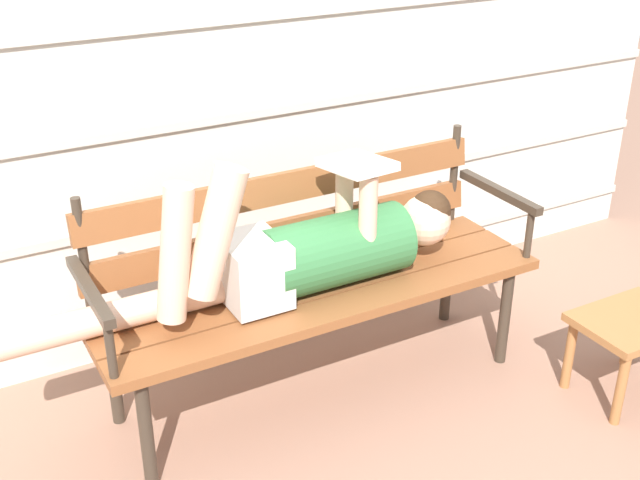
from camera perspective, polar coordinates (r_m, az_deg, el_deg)
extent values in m
plane|color=#936B56|center=(3.05, 0.73, -11.25)|extent=(12.00, 12.00, 0.00)
cube|color=beige|center=(3.10, -5.77, 15.49)|extent=(4.30, 0.06, 2.57)
cube|color=#B7B7AD|center=(3.45, -4.73, -2.90)|extent=(4.30, 0.02, 0.04)
cube|color=#B7B7AD|center=(3.29, -4.96, 2.71)|extent=(4.30, 0.02, 0.04)
cube|color=#B7B7AD|center=(3.16, -5.22, 8.83)|extent=(4.30, 0.02, 0.04)
cube|color=#B7B7AD|center=(3.07, -5.50, 15.39)|extent=(4.30, 0.02, 0.04)
cube|color=brown|center=(2.75, 1.60, -4.98)|extent=(1.64, 0.15, 0.04)
cube|color=brown|center=(2.87, 0.00, -3.55)|extent=(1.64, 0.15, 0.04)
cube|color=brown|center=(2.99, -1.47, -2.24)|extent=(1.64, 0.15, 0.04)
cube|color=brown|center=(2.99, -2.17, 0.54)|extent=(1.57, 0.05, 0.11)
cube|color=brown|center=(2.92, -2.23, 3.81)|extent=(1.57, 0.05, 0.11)
cylinder|color=#382D23|center=(2.73, -16.42, -1.04)|extent=(0.03, 0.03, 0.41)
cylinder|color=#382D23|center=(3.33, 9.46, 4.67)|extent=(0.03, 0.03, 0.41)
cylinder|color=#382D23|center=(2.63, -12.19, -13.27)|extent=(0.04, 0.04, 0.41)
cylinder|color=#382D23|center=(3.23, 12.95, -5.28)|extent=(0.04, 0.04, 0.41)
cylinder|color=#382D23|center=(2.92, -14.45, -9.10)|extent=(0.04, 0.04, 0.41)
cylinder|color=#382D23|center=(3.47, 8.99, -2.56)|extent=(0.04, 0.04, 0.41)
cube|color=#382D23|center=(2.52, -16.01, -3.44)|extent=(0.04, 0.45, 0.03)
cylinder|color=#382D23|center=(2.42, -14.62, -7.42)|extent=(0.03, 0.03, 0.20)
cube|color=#382D23|center=(3.20, 12.58, 3.36)|extent=(0.04, 0.45, 0.03)
cylinder|color=#382D23|center=(3.11, 14.60, 0.49)|extent=(0.03, 0.03, 0.20)
cylinder|color=#33703D|center=(2.83, 1.15, -0.70)|extent=(0.52, 0.25, 0.25)
cube|color=silver|center=(2.70, -4.77, -2.19)|extent=(0.20, 0.24, 0.23)
sphere|color=beige|center=(3.01, 7.45, 1.40)|extent=(0.19, 0.19, 0.19)
sphere|color=#382314|center=(3.00, 7.80, 2.05)|extent=(0.16, 0.16, 0.16)
cylinder|color=beige|center=(2.51, -7.41, 0.55)|extent=(0.24, 0.11, 0.44)
cylinder|color=beige|center=(2.49, -10.22, -1.00)|extent=(0.15, 0.09, 0.45)
cylinder|color=beige|center=(2.65, -15.00, -5.38)|extent=(0.82, 0.10, 0.10)
cylinder|color=beige|center=(2.74, 3.43, 1.72)|extent=(0.06, 0.06, 0.29)
cylinder|color=beige|center=(2.87, 1.73, 2.87)|extent=(0.06, 0.06, 0.29)
cube|color=silver|center=(2.74, 2.63, 5.38)|extent=(0.20, 0.27, 0.06)
cube|color=#9E6638|center=(3.13, 21.29, -5.40)|extent=(0.40, 0.31, 0.03)
cylinder|color=#9E6638|center=(3.05, 20.51, -9.85)|extent=(0.04, 0.04, 0.29)
cylinder|color=#9E6638|center=(3.17, 17.24, -7.72)|extent=(0.04, 0.04, 0.29)
cylinder|color=#9E6638|center=(3.39, 21.10, -6.07)|extent=(0.04, 0.04, 0.29)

